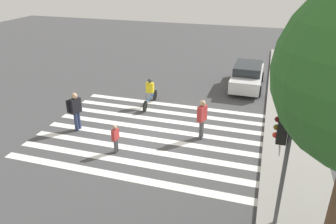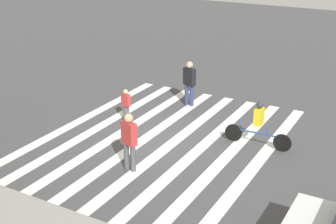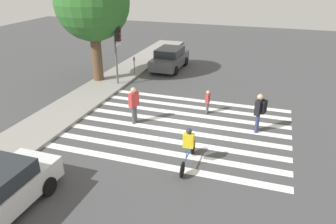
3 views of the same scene
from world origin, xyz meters
name	(u,v)px [view 3 (image 3 of 3)]	position (x,y,z in m)	size (l,w,h in m)	color
ground_plane	(182,127)	(0.00, 0.00, 0.00)	(60.00, 60.00, 0.00)	#444447
sidewalk_curb	(69,109)	(0.00, 6.25, 0.07)	(36.00, 2.50, 0.14)	gray
crosswalk_stripes	(182,127)	(0.00, 0.00, 0.00)	(7.37, 10.00, 0.01)	white
traffic_light	(117,43)	(4.42, 5.40, 2.73)	(0.60, 0.50, 3.90)	#515456
parking_meter	(134,62)	(6.67, 5.35, 1.00)	(0.15, 0.15, 1.34)	#515456
street_tree	(92,4)	(4.74, 7.09, 4.94)	(4.57, 4.57, 7.27)	brown
pedestrian_adult_yellow_jacket	(134,103)	(-0.29, 2.31, 1.03)	(0.55, 0.38, 1.83)	#4C4C51
pedestrian_child_with_backpack	(208,101)	(1.95, -0.82, 0.70)	(0.37, 0.21, 1.25)	#4C4C51
pedestrian_adult_blue_shirt	(260,110)	(0.64, -3.46, 1.08)	(0.56, 0.54, 1.85)	navy
cyclist_far_lane	(188,145)	(-3.06, -1.14, 0.86)	(2.28, 0.40, 1.57)	black
car_parked_far_curb	(170,59)	(8.99, 3.53, 0.79)	(4.16, 2.01, 1.57)	#4C4C51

